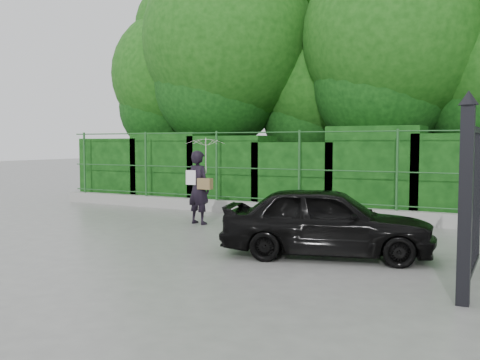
% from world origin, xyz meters
% --- Properties ---
extents(ground, '(80.00, 80.00, 0.00)m').
position_xyz_m(ground, '(0.00, 0.00, 0.00)').
color(ground, gray).
extents(kerb, '(14.00, 0.25, 0.30)m').
position_xyz_m(kerb, '(0.00, 4.50, 0.15)').
color(kerb, '#9E9E99').
rests_on(kerb, ground).
extents(fence, '(14.13, 0.06, 1.80)m').
position_xyz_m(fence, '(0.22, 4.50, 1.20)').
color(fence, '#235826').
rests_on(fence, kerb).
extents(hedge, '(14.20, 1.20, 2.19)m').
position_xyz_m(hedge, '(-0.07, 5.50, 0.99)').
color(hedge, black).
rests_on(hedge, ground).
extents(trees, '(17.10, 6.15, 8.08)m').
position_xyz_m(trees, '(1.14, 7.74, 4.62)').
color(trees, black).
rests_on(trees, ground).
extents(gate, '(0.22, 2.33, 2.36)m').
position_xyz_m(gate, '(4.60, -0.72, 1.19)').
color(gate, black).
rests_on(gate, ground).
extents(woman, '(0.92, 0.89, 1.92)m').
position_xyz_m(woman, '(-1.07, 2.48, 1.25)').
color(woman, black).
rests_on(woman, ground).
extents(car, '(3.52, 2.14, 1.12)m').
position_xyz_m(car, '(2.44, 0.54, 0.56)').
color(car, black).
rests_on(car, ground).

